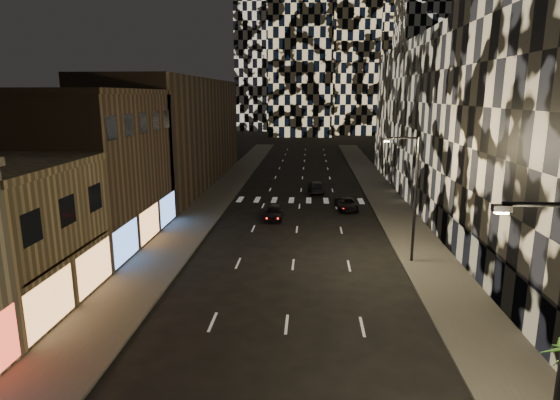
# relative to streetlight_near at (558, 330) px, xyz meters

# --- Properties ---
(sidewalk_left) EXTENTS (4.00, 120.00, 0.15)m
(sidewalk_left) POSITION_rel_streetlight_near_xyz_m (-18.35, 40.00, -5.28)
(sidewalk_left) COLOR #47443F
(sidewalk_left) RESTS_ON ground
(sidewalk_right) EXTENTS (4.00, 120.00, 0.15)m
(sidewalk_right) POSITION_rel_streetlight_near_xyz_m (1.65, 40.00, -5.28)
(sidewalk_right) COLOR #47443F
(sidewalk_right) RESTS_ON ground
(curb_left) EXTENTS (0.20, 120.00, 0.15)m
(curb_left) POSITION_rel_streetlight_near_xyz_m (-16.25, 40.00, -5.28)
(curb_left) COLOR #4C4C47
(curb_left) RESTS_ON ground
(curb_right) EXTENTS (0.20, 120.00, 0.15)m
(curb_right) POSITION_rel_streetlight_near_xyz_m (-0.45, 40.00, -5.28)
(curb_right) COLOR #4C4C47
(curb_right) RESTS_ON ground
(retail_brown) EXTENTS (10.00, 15.00, 12.00)m
(retail_brown) POSITION_rel_streetlight_near_xyz_m (-25.35, 23.50, 0.65)
(retail_brown) COLOR brown
(retail_brown) RESTS_ON ground
(retail_filler_left) EXTENTS (10.00, 40.00, 14.00)m
(retail_filler_left) POSITION_rel_streetlight_near_xyz_m (-25.35, 50.00, 1.65)
(retail_filler_left) COLOR brown
(retail_filler_left) RESTS_ON ground
(midrise_base) EXTENTS (0.60, 25.00, 3.00)m
(midrise_base) POSITION_rel_streetlight_near_xyz_m (3.95, 14.50, -3.85)
(midrise_base) COLOR #383838
(midrise_base) RESTS_ON ground
(midrise_filler_right) EXTENTS (16.00, 40.00, 18.00)m
(midrise_filler_right) POSITION_rel_streetlight_near_xyz_m (11.65, 47.00, 3.65)
(midrise_filler_right) COLOR #232326
(midrise_filler_right) RESTS_ON ground
(streetlight_near) EXTENTS (2.55, 0.25, 9.00)m
(streetlight_near) POSITION_rel_streetlight_near_xyz_m (0.00, 0.00, 0.00)
(streetlight_near) COLOR black
(streetlight_near) RESTS_ON sidewalk_right
(streetlight_far) EXTENTS (2.55, 0.25, 9.00)m
(streetlight_far) POSITION_rel_streetlight_near_xyz_m (0.00, 20.00, 0.00)
(streetlight_far) COLOR black
(streetlight_far) RESTS_ON sidewalk_right
(car_dark_midlane) EXTENTS (1.73, 4.16, 1.41)m
(car_dark_midlane) POSITION_rel_streetlight_near_xyz_m (-10.71, 31.40, -4.65)
(car_dark_midlane) COLOR black
(car_dark_midlane) RESTS_ON ground
(car_dark_oncoming) EXTENTS (2.20, 4.88, 1.39)m
(car_dark_oncoming) POSITION_rel_streetlight_near_xyz_m (-6.48, 44.58, -4.66)
(car_dark_oncoming) COLOR black
(car_dark_oncoming) RESTS_ON ground
(car_dark_rightlane) EXTENTS (2.48, 4.64, 1.24)m
(car_dark_rightlane) POSITION_rel_streetlight_near_xyz_m (-3.31, 35.69, -4.73)
(car_dark_rightlane) COLOR black
(car_dark_rightlane) RESTS_ON ground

